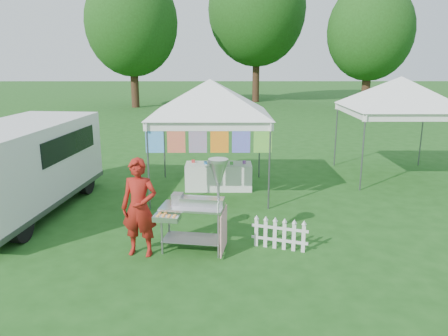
{
  "coord_description": "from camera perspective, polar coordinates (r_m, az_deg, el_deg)",
  "views": [
    {
      "loc": [
        0.33,
        -7.84,
        3.53
      ],
      "look_at": [
        0.35,
        1.73,
        1.1
      ],
      "focal_mm": 35.0,
      "sensor_mm": 36.0,
      "label": 1
    }
  ],
  "objects": [
    {
      "name": "picket_fence",
      "position": [
        8.37,
        7.26,
        -8.66
      ],
      "size": [
        1.03,
        0.37,
        0.56
      ],
      "rotation": [
        0.0,
        0.0,
        -0.33
      ],
      "color": "silver",
      "rests_on": "ground"
    },
    {
      "name": "tree_mid",
      "position": [
        36.12,
        4.34,
        19.95
      ],
      "size": [
        7.6,
        7.6,
        11.52
      ],
      "color": "#322212",
      "rests_on": "ground"
    },
    {
      "name": "tree_right",
      "position": [
        31.41,
        18.57,
        16.57
      ],
      "size": [
        5.6,
        5.6,
        8.42
      ],
      "color": "#322212",
      "rests_on": "ground"
    },
    {
      "name": "tree_left",
      "position": [
        32.54,
        -11.97,
        18.03
      ],
      "size": [
        6.4,
        6.4,
        9.53
      ],
      "color": "#322212",
      "rests_on": "ground"
    },
    {
      "name": "vendor",
      "position": [
        8.03,
        -11.0,
        -5.1
      ],
      "size": [
        0.72,
        0.53,
        1.81
      ],
      "primitive_type": "imported",
      "rotation": [
        0.0,
        0.0,
        -0.15
      ],
      "color": "maroon",
      "rests_on": "ground"
    },
    {
      "name": "canopy_right",
      "position": [
        13.85,
        22.2,
        10.99
      ],
      "size": [
        4.24,
        4.24,
        3.45
      ],
      "color": "#59595E",
      "rests_on": "ground"
    },
    {
      "name": "donut_cart",
      "position": [
        7.97,
        -2.88,
        -3.96
      ],
      "size": [
        1.37,
        0.85,
        1.77
      ],
      "rotation": [
        0.0,
        0.0,
        -0.16
      ],
      "color": "gray",
      "rests_on": "ground"
    },
    {
      "name": "ground",
      "position": [
        8.6,
        -2.36,
        -9.99
      ],
      "size": [
        120.0,
        120.0,
        0.0
      ],
      "primitive_type": "plane",
      "color": "#1B4915",
      "rests_on": "ground"
    },
    {
      "name": "canopy_main",
      "position": [
        11.35,
        -1.85,
        11.5
      ],
      "size": [
        4.24,
        4.24,
        3.45
      ],
      "color": "#59595E",
      "rests_on": "ground"
    },
    {
      "name": "display_table",
      "position": [
        11.99,
        -0.71,
        -1.09
      ],
      "size": [
        1.8,
        0.7,
        0.72
      ],
      "primitive_type": "cube",
      "color": "white",
      "rests_on": "ground"
    },
    {
      "name": "cargo_van",
      "position": [
        11.1,
        -24.93,
        0.35
      ],
      "size": [
        2.5,
        5.17,
        2.08
      ],
      "rotation": [
        0.0,
        0.0,
        -0.1
      ],
      "color": "silver",
      "rests_on": "ground"
    }
  ]
}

